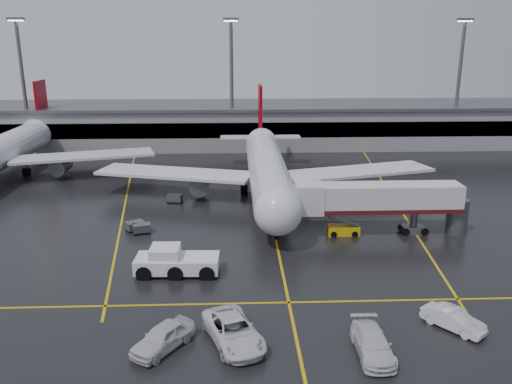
{
  "coord_description": "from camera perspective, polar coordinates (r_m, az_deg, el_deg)",
  "views": [
    {
      "loc": [
        -4.4,
        -62.01,
        21.57
      ],
      "look_at": [
        -2.0,
        -2.0,
        4.0
      ],
      "focal_mm": 36.76,
      "sensor_mm": 36.0,
      "label": 1
    }
  ],
  "objects": [
    {
      "name": "ground",
      "position": [
        65.81,
        1.67,
        -2.84
      ],
      "size": [
        220.0,
        220.0,
        0.0
      ],
      "primitive_type": "plane",
      "color": "black",
      "rests_on": "ground"
    },
    {
      "name": "service_van_c",
      "position": [
        44.27,
        20.67,
        -12.82
      ],
      "size": [
        4.42,
        4.84,
        1.61
      ],
      "primitive_type": "imported",
      "rotation": [
        0.0,
        0.0,
        0.69
      ],
      "color": "silver",
      "rests_on": "ground"
    },
    {
      "name": "light_mast_mid",
      "position": [
        104.26,
        -2.68,
        12.39
      ],
      "size": [
        3.0,
        1.2,
        25.45
      ],
      "color": "#595B60",
      "rests_on": "ground"
    },
    {
      "name": "apron_line_centre",
      "position": [
        65.8,
        1.67,
        -2.83
      ],
      "size": [
        0.25,
        90.0,
        0.02
      ],
      "primitive_type": "cube",
      "color": "gold",
      "rests_on": "ground"
    },
    {
      "name": "belt_loader",
      "position": [
        60.93,
        9.47,
        -4.1
      ],
      "size": [
        3.61,
        1.74,
        2.28
      ],
      "color": "#E0B20B",
      "rests_on": "ground"
    },
    {
      "name": "main_airliner",
      "position": [
        73.92,
        1.19,
        2.72
      ],
      "size": [
        48.8,
        45.6,
        14.1
      ],
      "color": "silver",
      "rests_on": "ground"
    },
    {
      "name": "service_van_b",
      "position": [
        39.5,
        12.56,
        -15.78
      ],
      "size": [
        2.39,
        5.82,
        1.69
      ],
      "primitive_type": "imported",
      "rotation": [
        0.0,
        0.0,
        0.0
      ],
      "color": "silver",
      "rests_on": "ground"
    },
    {
      "name": "second_airliner",
      "position": [
        93.4,
        -26.05,
        3.93
      ],
      "size": [
        48.8,
        45.6,
        14.1
      ],
      "color": "silver",
      "rests_on": "ground"
    },
    {
      "name": "light_mast_left",
      "position": [
        111.88,
        -24.05,
        11.3
      ],
      "size": [
        3.0,
        1.2,
        25.45
      ],
      "color": "#595B60",
      "rests_on": "ground"
    },
    {
      "name": "baggage_cart_b",
      "position": [
        62.96,
        -13.03,
        -3.56
      ],
      "size": [
        2.38,
        2.21,
        1.12
      ],
      "color": "#595B60",
      "rests_on": "ground"
    },
    {
      "name": "baggage_cart_c",
      "position": [
        72.6,
        -8.84,
        -0.66
      ],
      "size": [
        2.2,
        1.64,
        1.12
      ],
      "color": "#595B60",
      "rests_on": "ground"
    },
    {
      "name": "service_van_d",
      "position": [
        39.73,
        -10.11,
        -15.3
      ],
      "size": [
        4.89,
        5.65,
        1.84
      ],
      "primitive_type": "imported",
      "rotation": [
        0.0,
        0.0,
        -0.62
      ],
      "color": "silver",
      "rests_on": "ground"
    },
    {
      "name": "apron_line_stop",
      "position": [
        45.67,
        3.59,
        -11.9
      ],
      "size": [
        60.0,
        0.25,
        0.02
      ],
      "primitive_type": "cube",
      "color": "gold",
      "rests_on": "ground"
    },
    {
      "name": "jet_bridge",
      "position": [
        60.94,
        13.3,
        -0.97
      ],
      "size": [
        19.9,
        3.4,
        6.05
      ],
      "color": "silver",
      "rests_on": "ground"
    },
    {
      "name": "baggage_cart_a",
      "position": [
        61.96,
        -12.34,
        -3.85
      ],
      "size": [
        2.29,
        1.81,
        1.12
      ],
      "color": "#595B60",
      "rests_on": "ground"
    },
    {
      "name": "terminal",
      "position": [
        111.38,
        0.0,
        7.4
      ],
      "size": [
        122.0,
        19.0,
        8.6
      ],
      "color": "gray",
      "rests_on": "ground"
    },
    {
      "name": "apron_line_left",
      "position": [
        76.78,
        -13.92,
        -0.5
      ],
      "size": [
        9.99,
        69.35,
        0.02
      ],
      "primitive_type": "cube",
      "rotation": [
        0.0,
        0.0,
        0.14
      ],
      "color": "gold",
      "rests_on": "ground"
    },
    {
      "name": "service_van_a",
      "position": [
        39.83,
        -2.46,
        -14.88
      ],
      "size": [
        5.34,
        7.57,
        1.92
      ],
      "primitive_type": "imported",
      "rotation": [
        0.0,
        0.0,
        0.35
      ],
      "color": "white",
      "rests_on": "ground"
    },
    {
      "name": "light_mast_right",
      "position": [
        113.32,
        21.24,
        11.64
      ],
      "size": [
        3.0,
        1.2,
        25.45
      ],
      "color": "#595B60",
      "rests_on": "ground"
    },
    {
      "name": "apron_line_right",
      "position": [
        78.44,
        14.4,
        -0.17
      ],
      "size": [
        7.57,
        69.64,
        0.02
      ],
      "primitive_type": "cube",
      "rotation": [
        0.0,
        0.0,
        -0.1
      ],
      "color": "gold",
      "rests_on": "ground"
    },
    {
      "name": "pushback_tractor",
      "position": [
        50.94,
        -8.81,
        -7.56
      ],
      "size": [
        8.01,
        3.66,
        2.82
      ],
      "color": "white",
      "rests_on": "ground"
    }
  ]
}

